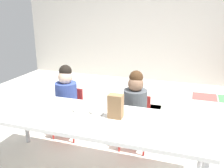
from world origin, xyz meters
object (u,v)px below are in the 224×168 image
at_px(seated_child_middle_seat, 135,103).
at_px(paper_plate_near_edge, 95,113).
at_px(seated_child_near_camera, 67,95).
at_px(paper_plate_center_table, 63,112).
at_px(paper_bag_brown, 116,106).
at_px(donut_powdered_on_plate, 95,111).
at_px(donut_powdered_loose, 76,109).
at_px(craft_table, 92,121).

xyz_separation_m(seated_child_middle_seat, paper_plate_near_edge, (-0.27, -0.51, 0.06)).
distance_m(seated_child_near_camera, paper_plate_center_table, 0.66).
distance_m(seated_child_near_camera, paper_bag_brown, 0.98).
relative_size(donut_powdered_on_plate, donut_powdered_loose, 1.08).
relative_size(seated_child_middle_seat, paper_plate_center_table, 5.10).
bearing_deg(paper_plate_near_edge, donut_powdered_loose, 178.32).
height_order(seated_child_near_camera, paper_plate_center_table, seated_child_near_camera).
bearing_deg(paper_plate_center_table, paper_plate_near_edge, 15.19).
xyz_separation_m(paper_bag_brown, donut_powdered_on_plate, (-0.22, 0.03, -0.08)).
distance_m(seated_child_near_camera, donut_powdered_on_plate, 0.78).
bearing_deg(seated_child_middle_seat, paper_plate_near_edge, -118.01).
bearing_deg(donut_powdered_on_plate, donut_powdered_loose, 178.32).
xyz_separation_m(donut_powdered_on_plate, donut_powdered_loose, (-0.20, 0.01, -0.01)).
bearing_deg(craft_table, seated_child_near_camera, 134.71).
bearing_deg(seated_child_middle_seat, paper_bag_brown, -95.77).
height_order(seated_child_middle_seat, paper_bag_brown, seated_child_middle_seat).
bearing_deg(paper_plate_near_edge, paper_bag_brown, -8.69).
relative_size(paper_bag_brown, paper_plate_center_table, 1.22).
bearing_deg(donut_powdered_loose, paper_bag_brown, -5.36).
xyz_separation_m(craft_table, paper_plate_near_edge, (-0.00, 0.08, 0.05)).
bearing_deg(paper_bag_brown, donut_powdered_on_plate, 171.31).
distance_m(donut_powdered_on_plate, donut_powdered_loose, 0.20).
bearing_deg(donut_powdered_loose, craft_table, -23.62).
xyz_separation_m(craft_table, donut_powdered_on_plate, (-0.00, 0.08, 0.07)).
height_order(craft_table, donut_powdered_on_plate, donut_powdered_on_plate).
bearing_deg(donut_powdered_on_plate, paper_bag_brown, -8.69).
bearing_deg(seated_child_near_camera, paper_plate_center_table, -64.52).
distance_m(seated_child_middle_seat, donut_powdered_loose, 0.69).
relative_size(seated_child_middle_seat, donut_powdered_loose, 8.42).
distance_m(craft_table, seated_child_near_camera, 0.83).
xyz_separation_m(craft_table, paper_bag_brown, (0.21, 0.05, 0.16)).
bearing_deg(seated_child_near_camera, donut_powdered_loose, -52.68).
xyz_separation_m(seated_child_near_camera, donut_powdered_loose, (0.38, -0.50, 0.07)).
bearing_deg(seated_child_middle_seat, paper_plate_center_table, -134.01).
relative_size(paper_plate_center_table, donut_powdered_loose, 1.65).
bearing_deg(seated_child_middle_seat, donut_powdered_on_plate, -118.01).
distance_m(seated_child_near_camera, donut_powdered_loose, 0.64).
relative_size(seated_child_middle_seat, paper_bag_brown, 4.17).
xyz_separation_m(craft_table, seated_child_middle_seat, (0.27, 0.59, -0.01)).
height_order(seated_child_middle_seat, donut_powdered_loose, seated_child_middle_seat).
bearing_deg(donut_powdered_loose, paper_plate_center_table, -139.61).
height_order(donut_powdered_on_plate, donut_powdered_loose, donut_powdered_on_plate).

